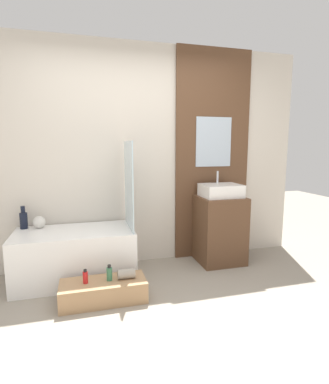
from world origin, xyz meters
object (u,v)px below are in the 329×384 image
at_px(vase_round_light, 39,222).
at_px(bottle_soap_primary, 85,277).
at_px(bathtub, 75,255).
at_px(vase_tall_dark, 24,219).
at_px(bottle_soap_secondary, 109,273).
at_px(wooden_step_bench, 103,291).
at_px(sink, 221,191).

bearing_deg(vase_round_light, bottle_soap_primary, -58.32).
height_order(bathtub, bottle_soap_primary, bathtub).
distance_m(vase_tall_dark, bottle_soap_primary, 1.06).
distance_m(bathtub, vase_round_light, 0.54).
xyz_separation_m(vase_round_light, bottle_soap_secondary, (0.68, -0.75, -0.35)).
relative_size(vase_round_light, bottle_soap_secondary, 0.88).
bearing_deg(wooden_step_bench, sink, 22.41).
height_order(vase_round_light, bottle_soap_secondary, vase_round_light).
distance_m(bathtub, bottle_soap_secondary, 0.62).
height_order(bathtub, wooden_step_bench, bathtub).
relative_size(wooden_step_bench, vase_round_light, 5.93).
relative_size(sink, vase_tall_dark, 1.87).
height_order(vase_tall_dark, vase_round_light, vase_tall_dark).
xyz_separation_m(sink, bottle_soap_primary, (-1.61, -0.60, -0.64)).
bearing_deg(bathtub, wooden_step_bench, -65.11).
height_order(vase_round_light, bottle_soap_primary, vase_round_light).
bearing_deg(vase_round_light, wooden_step_bench, -50.44).
bearing_deg(vase_round_light, vase_tall_dark, 170.55).
relative_size(bathtub, bottle_soap_secondary, 8.21).
height_order(wooden_step_bench, sink, sink).
bearing_deg(bottle_soap_secondary, bottle_soap_primary, 180.00).
bearing_deg(vase_tall_dark, bottle_soap_secondary, -42.87).
relative_size(bathtub, wooden_step_bench, 1.57).
relative_size(vase_round_light, bottle_soap_primary, 1.01).
xyz_separation_m(sink, vase_tall_dark, (-2.23, 0.17, -0.25)).
bearing_deg(bottle_soap_secondary, wooden_step_bench, 180.00).
bearing_deg(wooden_step_bench, vase_round_light, 129.56).
distance_m(vase_round_light, bottle_soap_primary, 0.95).
bearing_deg(wooden_step_bench, vase_tall_dark, 135.04).
xyz_separation_m(bathtub, vase_tall_dark, (-0.52, 0.23, 0.37)).
bearing_deg(bottle_soap_secondary, vase_round_light, 132.13).
xyz_separation_m(vase_round_light, bottle_soap_primary, (0.46, -0.75, -0.35)).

